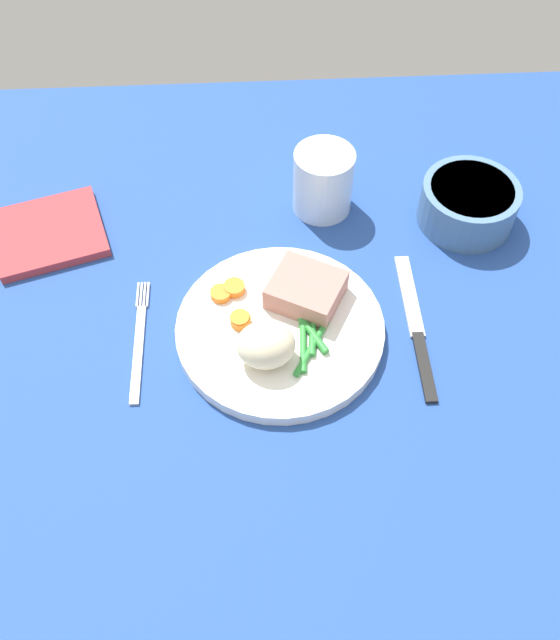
{
  "coord_description": "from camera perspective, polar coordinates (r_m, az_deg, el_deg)",
  "views": [
    {
      "loc": [
        -0.7,
        -47.51,
        65.96
      ],
      "look_at": [
        1.73,
        -2.96,
        4.6
      ],
      "focal_mm": 38.34,
      "sensor_mm": 36.0,
      "label": 1
    }
  ],
  "objects": [
    {
      "name": "knife",
      "position": [
        0.8,
        11.29,
        -0.69
      ],
      "size": [
        1.7,
        20.5,
        0.64
      ],
      "rotation": [
        0.0,
        0.0,
        0.02
      ],
      "color": "black",
      "rests_on": "dining_table"
    },
    {
      "name": "napkin",
      "position": [
        0.92,
        -18.71,
        6.91
      ],
      "size": [
        16.28,
        15.46,
        1.21
      ],
      "primitive_type": "cube",
      "rotation": [
        0.0,
        0.0,
        0.3
      ],
      "color": "#B2383D",
      "rests_on": "dining_table"
    },
    {
      "name": "carrot_slices",
      "position": [
        0.78,
        -3.84,
        1.22
      ],
      "size": [
        4.62,
        7.15,
        1.23
      ],
      "color": "orange",
      "rests_on": "dinner_plate"
    },
    {
      "name": "water_glass",
      "position": [
        0.89,
        3.59,
        11.19
      ],
      "size": [
        7.66,
        7.66,
        8.61
      ],
      "color": "silver",
      "rests_on": "dining_table"
    },
    {
      "name": "salad_bowl",
      "position": [
        0.91,
        15.46,
        9.47
      ],
      "size": [
        12.17,
        12.17,
        5.51
      ],
      "color": "#4C7299",
      "rests_on": "dining_table"
    },
    {
      "name": "dinner_plate",
      "position": [
        0.77,
        0.0,
        -0.78
      ],
      "size": [
        23.57,
        23.57,
        1.6
      ],
      "primitive_type": "cylinder",
      "color": "white",
      "rests_on": "dining_table"
    },
    {
      "name": "green_beans",
      "position": [
        0.75,
        2.44,
        -1.69
      ],
      "size": [
        4.58,
        8.63,
        0.84
      ],
      "color": "#2D8C38",
      "rests_on": "dinner_plate"
    },
    {
      "name": "meat_portion",
      "position": [
        0.78,
        2.19,
        2.53
      ],
      "size": [
        10.08,
        9.72,
        3.03
      ],
      "primitive_type": "cube",
      "rotation": [
        0.0,
        0.0,
        -0.48
      ],
      "color": "#B2756B",
      "rests_on": "dinner_plate"
    },
    {
      "name": "mashed_potatoes",
      "position": [
        0.72,
        -1.5,
        -2.12
      ],
      "size": [
        6.3,
        5.39,
        4.91
      ],
      "primitive_type": "ellipsoid",
      "color": "beige",
      "rests_on": "dinner_plate"
    },
    {
      "name": "fork",
      "position": [
        0.79,
        -11.67,
        -1.69
      ],
      "size": [
        1.44,
        16.6,
        0.4
      ],
      "rotation": [
        0.0,
        0.0,
        -0.03
      ],
      "color": "silver",
      "rests_on": "dining_table"
    },
    {
      "name": "dining_table",
      "position": [
        0.8,
        -1.34,
        0.14
      ],
      "size": [
        120.0,
        90.0,
        2.0
      ],
      "color": "#234793",
      "rests_on": "ground"
    }
  ]
}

